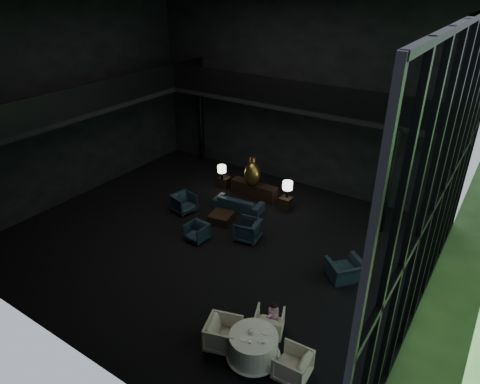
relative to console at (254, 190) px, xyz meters
The scene contains 34 objects.
floor 3.69m from the console, 81.26° to the right, with size 14.00×12.00×0.02m, color black.
wall_back 4.40m from the console, 76.73° to the left, with size 14.00×0.04×8.00m, color black.
wall_front 10.32m from the console, 86.68° to the right, with size 14.00×0.04×8.00m, color black.
wall_left 8.26m from the console, 150.58° to the right, with size 0.04×12.00×8.00m, color black.
curtain_wall 9.11m from the console, 25.81° to the right, with size 0.20×12.00×8.00m, color black, non-canonical shape.
mezzanine_left 7.50m from the console, 146.28° to the right, with size 2.00×12.00×0.25m, color black.
mezzanine_back 4.22m from the console, 41.27° to the left, with size 12.00×2.00×0.25m, color black.
railing_left 7.15m from the console, 140.72° to the right, with size 0.06×12.00×1.00m, color black.
railing_back 4.56m from the console, 13.28° to the left, with size 12.00×0.06×1.00m, color black.
column_nw 5.18m from the console, 155.03° to the left, with size 0.24×0.24×4.00m, color black.
column_ne 5.62m from the console, ahead, with size 0.24×0.24×4.00m, color black.
console is the anchor object (origin of this frame).
bronze_urn 0.88m from the console, 90.00° to the right, with size 0.67×0.67×1.25m.
side_table_left 1.60m from the console, behind, with size 0.45×0.45×0.50m, color black.
table_lamp_left 1.72m from the console, behind, with size 0.38×0.38×0.63m.
side_table_right 1.61m from the console, ahead, with size 0.45×0.45×0.50m, color black.
table_lamp_right 1.73m from the console, ahead, with size 0.41×0.41×0.68m.
sofa 1.27m from the console, 87.59° to the right, with size 1.97×0.58×0.77m, color black.
lounge_armchair_west 3.12m from the console, 122.76° to the right, with size 0.90×0.84×0.92m, color #13252B.
lounge_armchair_east 3.27m from the console, 62.03° to the right, with size 0.91×0.86×0.94m, color #17313D.
lounge_armchair_south 3.93m from the console, 89.35° to the right, with size 0.67×0.63×0.69m, color black.
window_armchair 6.13m from the console, 30.27° to the right, with size 1.03×0.67×0.90m, color #22363E.
coffee_table 2.45m from the console, 89.04° to the right, with size 0.82×0.82×0.36m, color black.
dining_table 8.62m from the console, 58.07° to the right, with size 1.38×1.38×0.75m.
dining_chair_north 7.76m from the console, 54.98° to the right, with size 0.74×0.69×0.76m, color beige.
dining_chair_east 9.18m from the console, 52.30° to the right, with size 0.82×0.77×0.85m, color beige.
dining_chair_west 8.28m from the console, 63.38° to the right, with size 0.94×0.88×0.97m, color #BDB392.
child 7.78m from the console, 54.23° to the right, with size 0.26×0.26×0.56m.
plate_a 8.73m from the console, 59.55° to the right, with size 0.22×0.22×0.01m, color white.
plate_b 8.49m from the console, 56.06° to the right, with size 0.24×0.24×0.02m, color white.
saucer 8.79m from the console, 57.01° to the right, with size 0.15×0.15×0.01m, color white.
coffee_cup 8.86m from the console, 56.52° to the right, with size 0.09×0.09×0.06m, color white.
cereal_bowl 8.52m from the console, 58.45° to the right, with size 0.18×0.18×0.09m, color white.
cream_pot 8.86m from the console, 58.66° to the right, with size 0.05×0.05×0.06m, color #99999E.
Camera 1 is at (7.96, -10.22, 8.64)m, focal length 32.00 mm.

